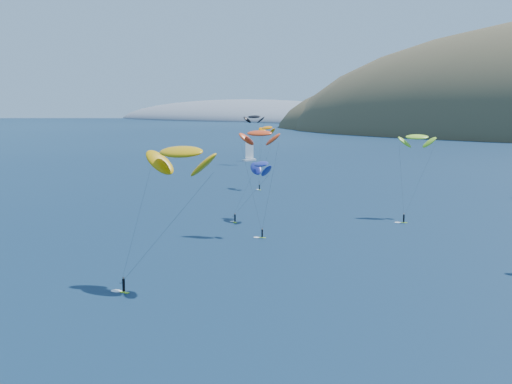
% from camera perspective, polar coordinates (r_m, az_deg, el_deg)
% --- Properties ---
extents(headland, '(460.00, 250.00, 60.00)m').
position_cam_1_polar(headland, '(935.05, 0.63, 5.61)').
color(headland, slate).
rests_on(headland, ground).
extents(sailboat, '(8.33, 7.20, 10.03)m').
position_cam_1_polar(sailboat, '(308.50, -0.55, 2.67)').
color(sailboat, silver).
rests_on(sailboat, ground).
extents(kitesurfer_1, '(8.15, 10.01, 20.07)m').
position_cam_1_polar(kitesurfer_1, '(214.17, 0.89, 5.14)').
color(kitesurfer_1, '#99DF18').
rests_on(kitesurfer_1, ground).
extents(kitesurfer_2, '(11.38, 12.06, 22.19)m').
position_cam_1_polar(kitesurfer_2, '(102.11, -6.02, 3.20)').
color(kitesurfer_2, '#99DF18').
rests_on(kitesurfer_2, ground).
extents(kitesurfer_3, '(8.74, 14.88, 20.24)m').
position_cam_1_polar(kitesurfer_3, '(165.98, 12.76, 4.29)').
color(kitesurfer_3, '#99DF18').
rests_on(kitesurfer_3, ground).
extents(kitesurfer_9, '(8.53, 7.96, 22.03)m').
position_cam_1_polar(kitesurfer_9, '(140.76, 0.29, 4.70)').
color(kitesurfer_9, '#99DF18').
rests_on(kitesurfer_9, ground).
extents(kitesurfer_10, '(9.13, 11.97, 14.63)m').
position_cam_1_polar(kitesurfer_10, '(157.82, 0.41, 2.25)').
color(kitesurfer_10, '#99DF18').
rests_on(kitesurfer_10, ground).
extents(kitesurfer_12, '(11.21, 7.65, 21.71)m').
position_cam_1_polar(kitesurfer_12, '(292.73, -0.15, 6.03)').
color(kitesurfer_12, '#99DF18').
rests_on(kitesurfer_12, ground).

